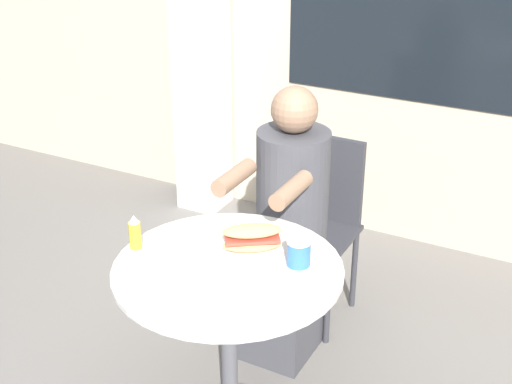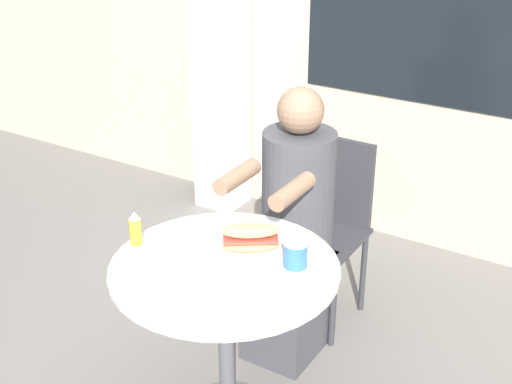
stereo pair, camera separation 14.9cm
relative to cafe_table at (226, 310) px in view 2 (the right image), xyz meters
name	(u,v)px [view 2 (the right image)]	position (x,y,z in m)	size (l,w,h in m)	color
lattice_pillar	(219,14)	(-1.10, 1.63, 0.65)	(0.26, 0.26, 2.40)	silver
cafe_table	(226,310)	(0.00, 0.00, 0.00)	(0.82, 0.82, 0.74)	beige
diner_chair	(329,213)	(-0.03, 0.92, -0.02)	(0.38, 0.38, 0.87)	#333338
seated_diner	(293,242)	(-0.03, 0.58, -0.01)	(0.32, 0.55, 1.22)	#424247
sandwich_on_plate	(250,240)	(0.03, 0.13, 0.24)	(0.24, 0.24, 0.11)	white
drink_cup	(296,253)	(0.21, 0.13, 0.24)	(0.09, 0.09, 0.10)	#336BB7
condiment_bottle	(135,228)	(-0.36, -0.04, 0.25)	(0.04, 0.04, 0.13)	gold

